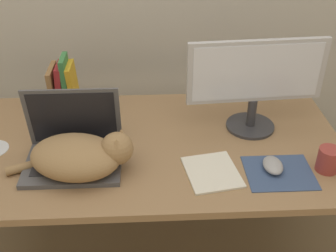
# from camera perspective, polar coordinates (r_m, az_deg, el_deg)

# --- Properties ---
(desk) EXTENTS (1.45, 0.77, 0.71)m
(desk) POSITION_cam_1_polar(r_m,az_deg,el_deg) (1.65, -1.95, -4.14)
(desk) COLOR #93704C
(desk) RESTS_ON ground_plane
(laptop) EXTENTS (0.34, 0.25, 0.26)m
(laptop) POSITION_cam_1_polar(r_m,az_deg,el_deg) (1.53, -12.69, -3.11)
(laptop) COLOR #4C4C51
(laptop) RESTS_ON desk
(cat) EXTENTS (0.45, 0.28, 0.15)m
(cat) POSITION_cam_1_polar(r_m,az_deg,el_deg) (1.46, -11.74, -3.96)
(cat) COLOR #99754C
(cat) RESTS_ON desk
(external_monitor) EXTENTS (0.53, 0.19, 0.37)m
(external_monitor) POSITION_cam_1_polar(r_m,az_deg,el_deg) (1.64, 11.81, 6.10)
(external_monitor) COLOR #333338
(external_monitor) RESTS_ON desk
(mousepad) EXTENTS (0.23, 0.20, 0.00)m
(mousepad) POSITION_cam_1_polar(r_m,az_deg,el_deg) (1.52, 14.82, -6.12)
(mousepad) COLOR #384C75
(mousepad) RESTS_ON desk
(computer_mouse) EXTENTS (0.07, 0.10, 0.03)m
(computer_mouse) POSITION_cam_1_polar(r_m,az_deg,el_deg) (1.52, 14.03, -5.18)
(computer_mouse) COLOR #99999E
(computer_mouse) RESTS_ON mousepad
(book_row) EXTENTS (0.11, 0.15, 0.24)m
(book_row) POSITION_cam_1_polar(r_m,az_deg,el_deg) (1.83, -13.94, 5.15)
(book_row) COLOR olive
(book_row) RESTS_ON desk
(notepad) EXTENTS (0.21, 0.23, 0.01)m
(notepad) POSITION_cam_1_polar(r_m,az_deg,el_deg) (1.48, 5.98, -6.22)
(notepad) COLOR silver
(notepad) RESTS_ON desk
(webcam) EXTENTS (0.04, 0.04, 0.07)m
(webcam) POSITION_cam_1_polar(r_m,az_deg,el_deg) (1.86, -8.42, 4.09)
(webcam) COLOR #232328
(webcam) RESTS_ON desk
(mug) EXTENTS (0.11, 0.08, 0.09)m
(mug) POSITION_cam_1_polar(r_m,az_deg,el_deg) (1.56, 20.99, -4.27)
(mug) COLOR #993833
(mug) RESTS_ON desk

